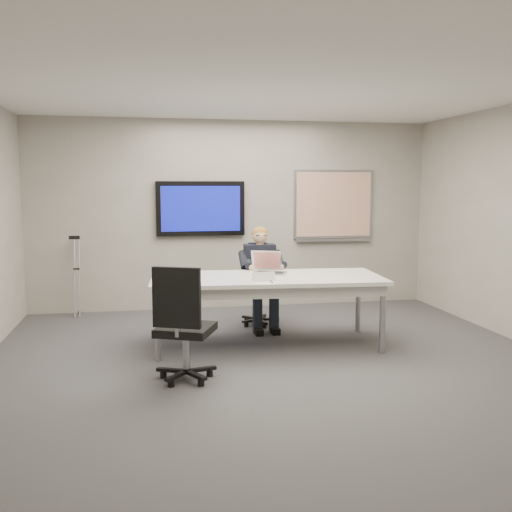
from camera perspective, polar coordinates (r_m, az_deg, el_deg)
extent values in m
cube|color=#3D3C3F|center=(5.89, 2.22, -11.08)|extent=(6.00, 6.00, 0.02)
cube|color=white|center=(5.69, 2.35, 16.83)|extent=(6.00, 6.00, 0.02)
cube|color=gray|center=(8.56, -2.25, 4.13)|extent=(6.00, 0.02, 2.80)
cube|color=gray|center=(2.80, 16.24, -2.12)|extent=(6.00, 0.02, 2.80)
cube|color=silver|center=(6.51, 1.11, -2.24)|extent=(2.68, 1.27, 0.04)
cube|color=beige|center=(6.53, 1.11, -2.99)|extent=(2.56, 1.15, 0.11)
cylinder|color=#929399|center=(6.10, -9.81, -6.84)|extent=(0.07, 0.07, 0.76)
cylinder|color=#929399|center=(6.43, 12.54, -6.17)|extent=(0.07, 0.07, 0.76)
cylinder|color=#929399|center=(6.99, -9.40, -5.05)|extent=(0.07, 0.07, 0.76)
cylinder|color=#929399|center=(7.28, 10.18, -4.58)|extent=(0.07, 0.07, 0.76)
cube|color=black|center=(8.45, -5.56, 4.75)|extent=(1.30, 0.08, 0.80)
cube|color=#0C1387|center=(8.41, -5.54, 4.73)|extent=(1.16, 0.01, 0.66)
cube|color=#929399|center=(8.89, 7.74, 5.15)|extent=(1.25, 0.04, 1.05)
cube|color=white|center=(8.87, 7.79, 5.14)|extent=(1.18, 0.01, 0.98)
cube|color=#929399|center=(8.90, 7.75, 1.60)|extent=(1.18, 0.05, 0.04)
cylinder|color=#929399|center=(7.57, 0.31, -4.89)|extent=(0.06, 0.06, 0.34)
cube|color=black|center=(7.54, 0.32, -3.62)|extent=(0.51, 0.51, 0.07)
cube|color=black|center=(7.70, 0.29, -1.03)|extent=(0.40, 0.12, 0.50)
cylinder|color=#929399|center=(5.50, -7.01, -9.23)|extent=(0.06, 0.06, 0.38)
cube|color=black|center=(5.45, -7.04, -7.30)|extent=(0.64, 0.64, 0.07)
cube|color=black|center=(5.16, -7.95, -4.15)|extent=(0.43, 0.22, 0.55)
cube|color=black|center=(7.45, 0.36, -0.95)|extent=(0.41, 0.25, 0.56)
cube|color=#392117|center=(7.33, 0.54, -0.86)|extent=(0.21, 0.03, 0.27)
sphere|color=tan|center=(7.38, 0.40, 2.05)|extent=(0.20, 0.20, 0.20)
ellipsoid|color=brown|center=(7.39, 0.38, 2.28)|extent=(0.21, 0.21, 0.18)
cube|color=#A9A9AB|center=(6.68, 1.36, -1.73)|extent=(0.44, 0.38, 0.02)
cube|color=black|center=(6.67, 1.38, -1.65)|extent=(0.36, 0.29, 0.00)
cube|color=#A9A9AB|center=(6.82, 1.07, -0.45)|extent=(0.37, 0.23, 0.24)
cube|color=red|center=(6.81, 1.09, -0.44)|extent=(0.32, 0.20, 0.20)
cylinder|color=black|center=(6.12, 1.57, -2.58)|extent=(0.01, 0.12, 0.01)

